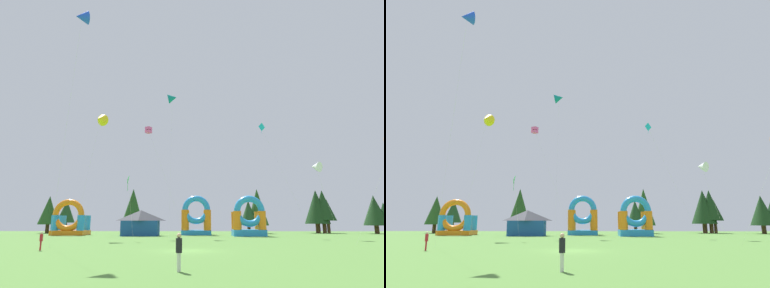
# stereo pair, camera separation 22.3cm
# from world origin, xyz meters

# --- Properties ---
(ground_plane) EXTENTS (120.00, 120.00, 0.00)m
(ground_plane) POSITION_xyz_m (0.00, 0.00, 0.00)
(ground_plane) COLOR #548438
(kite_yellow_delta) EXTENTS (4.14, 2.23, 18.79)m
(kite_yellow_delta) POSITION_xyz_m (-14.21, 19.86, 17.74)
(kite_yellow_delta) COLOR yellow
(kite_yellow_delta) RESTS_ON ground_plane
(kite_teal_delta) EXTENTS (2.01, 7.06, 25.84)m
(kite_teal_delta) POSITION_xyz_m (-3.94, 29.40, 24.80)
(kite_teal_delta) COLOR #0C7F7A
(kite_teal_delta) RESTS_ON ground_plane
(kite_pink_box) EXTENTS (7.15, 4.07, 17.79)m
(kite_pink_box) POSITION_xyz_m (-7.43, 24.42, 17.24)
(kite_pink_box) COLOR #EA599E
(kite_pink_box) RESTS_ON ground_plane
(kite_cyan_diamond) EXTENTS (7.56, 2.19, 19.18)m
(kite_cyan_diamond) POSITION_xyz_m (12.06, 28.03, 18.49)
(kite_cyan_diamond) COLOR #19B7CC
(kite_cyan_diamond) RESTS_ON ground_plane
(kite_white_delta) EXTENTS (4.73, 3.76, 11.22)m
(kite_white_delta) POSITION_xyz_m (18.34, 20.57, 10.36)
(kite_white_delta) COLOR white
(kite_white_delta) RESTS_ON ground_plane
(kite_green_diamond) EXTENTS (1.12, 1.71, 8.27)m
(kite_green_diamond) POSITION_xyz_m (-8.62, 15.29, 7.75)
(kite_green_diamond) COLOR green
(kite_green_diamond) RESTS_ON ground_plane
(kite_blue_delta) EXTENTS (4.38, 6.39, 21.85)m
(kite_blue_delta) POSITION_xyz_m (-10.00, -1.36, 21.10)
(kite_blue_delta) COLOR blue
(kite_blue_delta) RESTS_ON ground_plane
(person_left_edge) EXTENTS (0.39, 0.39, 1.81)m
(person_left_edge) POSITION_xyz_m (-0.07, -11.90, 1.07)
(person_left_edge) COLOR silver
(person_left_edge) RESTS_ON ground_plane
(person_far_side) EXTENTS (0.37, 0.37, 1.54)m
(person_far_side) POSITION_xyz_m (-12.43, 0.05, 0.91)
(person_far_side) COLOR #B21E26
(person_far_side) RESTS_ON ground_plane
(inflatable_blue_arch) EXTENTS (5.47, 4.83, 6.72)m
(inflatable_blue_arch) POSITION_xyz_m (9.42, 29.62, 2.43)
(inflatable_blue_arch) COLOR #268CD8
(inflatable_blue_arch) RESTS_ON ground_plane
(inflatable_orange_dome) EXTENTS (6.00, 4.71, 6.40)m
(inflatable_orange_dome) POSITION_xyz_m (-22.66, 32.93, 2.25)
(inflatable_orange_dome) COLOR orange
(inflatable_orange_dome) RESTS_ON ground_plane
(inflatable_red_slide) EXTENTS (5.42, 4.73, 7.09)m
(inflatable_red_slide) POSITION_xyz_m (0.41, 34.39, 2.72)
(inflatable_red_slide) COLOR #268CD8
(inflatable_red_slide) RESTS_ON ground_plane
(festival_tent) EXTENTS (6.22, 3.63, 4.34)m
(festival_tent) POSITION_xyz_m (-9.20, 30.21, 2.17)
(festival_tent) COLOR #19478C
(festival_tent) RESTS_ON ground_plane
(tree_row_0) EXTENTS (4.24, 4.24, 7.87)m
(tree_row_0) POSITION_xyz_m (-31.71, 44.09, 4.80)
(tree_row_0) COLOR #4C331E
(tree_row_0) RESTS_ON ground_plane
(tree_row_1) EXTENTS (3.80, 3.80, 7.05)m
(tree_row_1) POSITION_xyz_m (-27.87, 44.11, 4.57)
(tree_row_1) COLOR #4C331E
(tree_row_1) RESTS_ON ground_plane
(tree_row_2) EXTENTS (4.23, 4.23, 9.25)m
(tree_row_2) POSITION_xyz_m (-13.06, 42.40, 5.75)
(tree_row_2) COLOR #4C331E
(tree_row_2) RESTS_ON ground_plane
(tree_row_3) EXTENTS (3.62, 3.62, 6.77)m
(tree_row_3) POSITION_xyz_m (11.30, 42.55, 4.21)
(tree_row_3) COLOR #4C331E
(tree_row_3) RESTS_ON ground_plane
(tree_row_4) EXTENTS (4.53, 4.53, 9.28)m
(tree_row_4) POSITION_xyz_m (13.34, 43.36, 5.42)
(tree_row_4) COLOR #4C331E
(tree_row_4) RESTS_ON ground_plane
(tree_row_5) EXTENTS (5.30, 5.30, 9.14)m
(tree_row_5) POSITION_xyz_m (26.49, 45.24, 5.51)
(tree_row_5) COLOR #4C331E
(tree_row_5) RESTS_ON ground_plane
(tree_row_6) EXTENTS (4.49, 4.49, 9.12)m
(tree_row_6) POSITION_xyz_m (27.79, 44.98, 5.87)
(tree_row_6) COLOR #4C331E
(tree_row_6) RESTS_ON ground_plane
(tree_row_7) EXTENTS (3.59, 3.59, 7.07)m
(tree_row_7) POSITION_xyz_m (28.66, 44.96, 4.78)
(tree_row_7) COLOR #4C331E
(tree_row_7) RESTS_ON ground_plane
(tree_row_8) EXTENTS (4.84, 4.84, 7.72)m
(tree_row_8) POSITION_xyz_m (37.17, 41.77, 4.65)
(tree_row_8) COLOR #4C331E
(tree_row_8) RESTS_ON ground_plane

